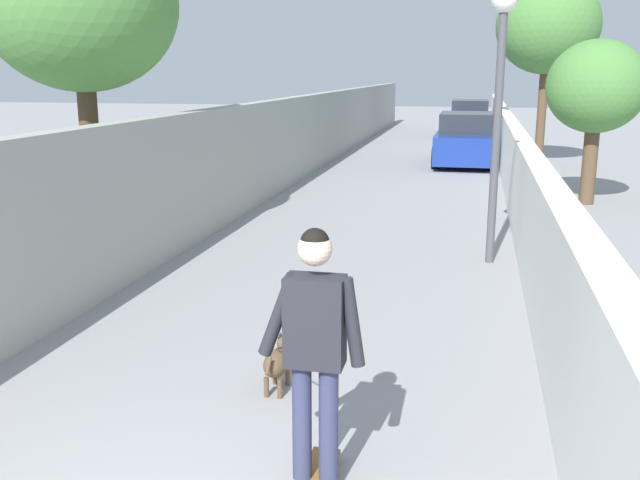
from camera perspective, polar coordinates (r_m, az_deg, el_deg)
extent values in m
plane|color=gray|center=(16.94, 6.06, 4.11)|extent=(80.00, 80.00, 0.00)
cube|color=#999E93|center=(15.39, -4.74, 7.17)|extent=(48.00, 0.30, 2.12)
cube|color=white|center=(14.76, 15.65, 5.37)|extent=(48.00, 0.30, 1.57)
cylinder|color=brown|center=(15.89, 21.02, 6.02)|extent=(0.30, 0.30, 1.84)
ellipsoid|color=#4C843D|center=(15.79, 21.49, 11.51)|extent=(2.01, 2.01, 1.90)
cylinder|color=brown|center=(21.72, 17.52, 9.82)|extent=(0.26, 0.26, 3.14)
ellipsoid|color=#4C843D|center=(21.72, 17.99, 16.23)|extent=(2.88, 2.88, 2.72)
cylinder|color=#473523|center=(11.81, -18.04, 6.46)|extent=(0.30, 0.30, 2.87)
ellipsoid|color=#4C843D|center=(11.77, -18.90, 17.74)|extent=(2.96, 2.96, 2.66)
cylinder|color=#4C4C51|center=(10.41, 14.08, 7.72)|extent=(0.12, 0.12, 3.55)
sphere|color=silver|center=(10.41, 14.72, 18.31)|extent=(0.36, 0.36, 0.36)
cube|color=brown|center=(5.02, -0.39, -18.85)|extent=(0.80, 0.20, 0.02)
cylinder|color=beige|center=(5.29, -0.47, -17.56)|extent=(0.06, 0.03, 0.06)
cylinder|color=beige|center=(5.26, 1.09, -17.72)|extent=(0.06, 0.03, 0.06)
cylinder|color=#333859|center=(4.82, -1.47, -14.47)|extent=(0.13, 0.13, 0.82)
cylinder|color=#333859|center=(4.79, 0.69, -14.68)|extent=(0.13, 0.13, 0.82)
cube|color=#26262D|center=(4.51, -0.41, -6.61)|extent=(0.22, 0.38, 0.60)
cylinder|color=#26262D|center=(4.56, -3.37, -6.07)|extent=(0.09, 0.28, 0.58)
cylinder|color=#26262D|center=(4.47, 2.62, -6.69)|extent=(0.09, 0.18, 0.59)
sphere|color=beige|center=(4.37, -0.42, -0.72)|extent=(0.22, 0.22, 0.22)
sphere|color=black|center=(4.36, -0.42, -0.23)|extent=(0.19, 0.19, 0.19)
ellipsoid|color=brown|center=(6.27, -3.51, -9.89)|extent=(0.42, 0.22, 0.22)
sphere|color=brown|center=(6.49, -2.87, -8.39)|extent=(0.15, 0.15, 0.15)
cone|color=black|center=(6.47, -3.22, -7.70)|extent=(0.05, 0.05, 0.06)
cone|color=black|center=(6.45, -2.53, -7.76)|extent=(0.05, 0.05, 0.06)
cylinder|color=brown|center=(6.48, -3.68, -10.82)|extent=(0.04, 0.04, 0.18)
cylinder|color=brown|center=(6.45, -2.63, -10.92)|extent=(0.04, 0.04, 0.18)
cylinder|color=brown|center=(6.25, -4.37, -11.81)|extent=(0.04, 0.04, 0.18)
cylinder|color=brown|center=(6.22, -3.28, -11.93)|extent=(0.04, 0.04, 0.18)
cylinder|color=brown|center=(6.01, -4.20, -10.15)|extent=(0.13, 0.03, 0.13)
cylinder|color=black|center=(5.39, -2.20, -8.63)|extent=(1.41, 0.68, 0.66)
cube|color=navy|center=(21.74, 11.66, 7.48)|extent=(3.91, 1.70, 0.80)
cube|color=#262B33|center=(21.68, 11.75, 9.27)|extent=(2.03, 1.50, 0.60)
cylinder|color=black|center=(22.99, 9.71, 7.28)|extent=(0.64, 0.22, 0.64)
cylinder|color=black|center=(22.97, 13.68, 7.09)|extent=(0.64, 0.22, 0.64)
cylinder|color=black|center=(20.59, 9.35, 6.58)|extent=(0.64, 0.22, 0.64)
cylinder|color=black|center=(20.56, 13.78, 6.36)|extent=(0.64, 0.22, 0.64)
cube|color=navy|center=(31.43, 12.02, 9.27)|extent=(4.21, 1.70, 0.80)
cube|color=#262B33|center=(31.39, 12.08, 10.50)|extent=(2.19, 1.50, 0.60)
cylinder|color=black|center=(32.77, 10.63, 9.07)|extent=(0.64, 0.22, 0.64)
cylinder|color=black|center=(32.75, 13.42, 8.93)|extent=(0.64, 0.22, 0.64)
cylinder|color=black|center=(30.17, 10.44, 8.71)|extent=(0.64, 0.22, 0.64)
cylinder|color=black|center=(30.15, 13.48, 8.56)|extent=(0.64, 0.22, 0.64)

